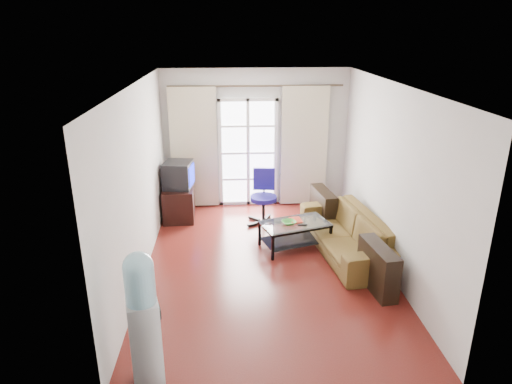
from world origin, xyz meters
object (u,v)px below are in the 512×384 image
sofa (346,233)px  crt_tv (177,175)px  water_cooler (143,317)px  coffee_table (295,232)px  task_chair (264,208)px  tv_stand (179,202)px

sofa → crt_tv: crt_tv is taller
crt_tv → sofa: bearing=-21.1°
water_cooler → coffee_table: bearing=41.9°
task_chair → sofa: bearing=-38.7°
sofa → task_chair: 1.74m
coffee_table → tv_stand: 2.43m
sofa → crt_tv: 3.25m
sofa → water_cooler: bearing=-52.9°
crt_tv → task_chair: size_ratio=0.59×
coffee_table → water_cooler: size_ratio=0.82×
coffee_table → task_chair: bearing=112.6°
sofa → water_cooler: 3.85m
coffee_table → tv_stand: (-2.00, 1.38, 0.03)m
coffee_table → crt_tv: crt_tv is taller
crt_tv → task_chair: bearing=-3.7°
sofa → task_chair: size_ratio=2.34×
sofa → tv_stand: size_ratio=2.79×
coffee_table → sofa: bearing=-13.9°
coffee_table → crt_tv: 2.49m
sofa → water_cooler: (-2.71, -2.70, 0.44)m
water_cooler → crt_tv: bearing=76.5°
tv_stand → water_cooler: 4.31m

